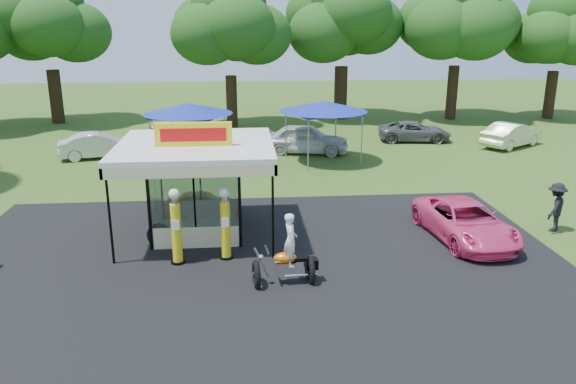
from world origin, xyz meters
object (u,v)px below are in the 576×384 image
kiosk_car (203,202)px  bg_car_c (306,139)px  bg_car_d (415,131)px  bg_car_a (99,145)px  bg_car_b (196,139)px  motorcycle (288,256)px  bg_car_e (512,135)px  pink_sedan (465,222)px  tent_west (188,109)px  gas_pump_left (176,229)px  spectator_east_a (556,207)px  gas_pump_right (225,226)px  tent_east (323,107)px  gas_station_kiosk (197,187)px

kiosk_car → bg_car_c: bg_car_c is taller
bg_car_d → bg_car_c: bearing=117.3°
bg_car_a → bg_car_b: bg_car_b is taller
motorcycle → bg_car_e: motorcycle is taller
bg_car_a → bg_car_e: bearing=-102.8°
pink_sedan → bg_car_c: 14.71m
pink_sedan → bg_car_a: (-15.85, 14.01, 0.04)m
motorcycle → tent_west: tent_west is taller
bg_car_d → tent_west: tent_west is taller
gas_pump_left → spectator_east_a: 13.69m
pink_sedan → bg_car_b: bg_car_b is taller
motorcycle → bg_car_a: size_ratio=0.52×
bg_car_a → tent_west: 6.07m
spectator_east_a → pink_sedan: bearing=-35.0°
gas_pump_left → motorcycle: gas_pump_left is taller
gas_pump_right → bg_car_a: 16.76m
gas_pump_right → bg_car_e: bearing=42.5°
gas_pump_right → tent_east: size_ratio=0.51×
pink_sedan → tent_east: (-3.31, 12.07, 2.35)m
motorcycle → tent_west: (-4.02, 15.02, 2.11)m
bg_car_c → tent_west: (-6.55, -2.09, 2.14)m
gas_station_kiosk → bg_car_d: 20.20m
bg_car_c → bg_car_a: bearing=104.9°
pink_sedan → bg_car_b: (-10.44, 15.20, 0.08)m
bg_car_d → tent_west: (-13.99, -4.93, 2.36)m
bg_car_a → spectator_east_a: bearing=-139.3°
spectator_east_a → tent_east: (-6.95, 11.48, 2.11)m
kiosk_car → bg_car_b: bearing=5.1°
spectator_east_a → tent_east: size_ratio=0.38×
bg_car_e → tent_east: size_ratio=0.95×
gas_station_kiosk → bg_car_b: 13.82m
gas_pump_right → tent_west: (-2.17, 13.06, 1.83)m
bg_car_c → bg_car_e: bg_car_c is taller
gas_station_kiosk → gas_pump_right: size_ratio=2.22×
spectator_east_a → tent_west: bearing=-83.1°
gas_pump_right → pink_sedan: 8.46m
gas_pump_left → bg_car_b: (-0.52, 16.43, -0.45)m
bg_car_a → gas_pump_left: bearing=-173.5°
bg_car_a → bg_car_d: (19.28, 2.99, -0.08)m
pink_sedan → bg_car_e: bg_car_e is taller
bg_car_c → bg_car_d: bg_car_c is taller
kiosk_car → bg_car_d: size_ratio=0.61×
kiosk_car → bg_car_a: (-6.43, 10.36, 0.24)m
gas_pump_right → motorcycle: bearing=-46.6°
kiosk_car → gas_station_kiosk: bearing=-180.0°
gas_station_kiosk → kiosk_car: gas_station_kiosk is taller
gas_station_kiosk → gas_pump_right: 2.72m
gas_pump_left → pink_sedan: size_ratio=0.52×
motorcycle → pink_sedan: (6.54, 2.95, -0.21)m
bg_car_d → motorcycle: bearing=159.8°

